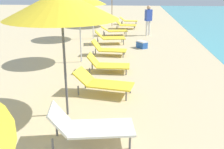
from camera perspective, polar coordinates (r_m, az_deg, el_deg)
The scene contains 11 objects.
umbrella_third at distance 5.29m, azimuth -10.98°, elevation 14.69°, with size 2.24×2.24×2.68m.
lounger_third_shoreside at distance 6.76m, azimuth -2.06°, elevation -1.72°, with size 1.58×0.86×0.62m.
lounger_third_inland at distance 4.76m, azimuth -5.00°, elevation -11.00°, with size 1.56×0.85×0.71m.
lounger_fourth_shoreside at distance 10.53m, azimuth -0.90°, elevation 5.63°, with size 1.39×0.64×0.63m.
lounger_fourth_inland at distance 8.50m, azimuth -1.02°, elevation 2.26°, with size 1.35×0.61×0.59m.
lounger_fifth_shoreside at distance 14.81m, azimuth 0.37°, elevation 9.57°, with size 1.57×0.88×0.53m.
lounger_fifth_inland at distance 12.62m, azimuth -0.59°, elevation 8.13°, with size 1.52×0.92×0.64m.
lounger_farthest_shoreside at distance 19.12m, azimuth 3.56°, elevation 11.64°, with size 1.28×0.61×0.53m.
lounger_farthest_inland at distance 17.15m, azimuth 2.89°, elevation 10.81°, with size 1.35×0.76×0.58m.
person_walking_near at distance 14.85m, azimuth 7.91°, elevation 12.16°, with size 0.42×0.37×1.63m.
cooler_box at distance 11.90m, azimuth 6.50°, elevation 6.49°, with size 0.54×0.57×0.32m.
Camera 1 is at (1.78, 3.46, 2.71)m, focal length 42.13 mm.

